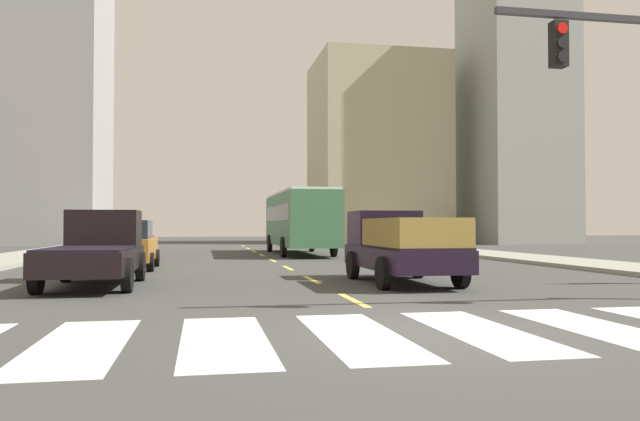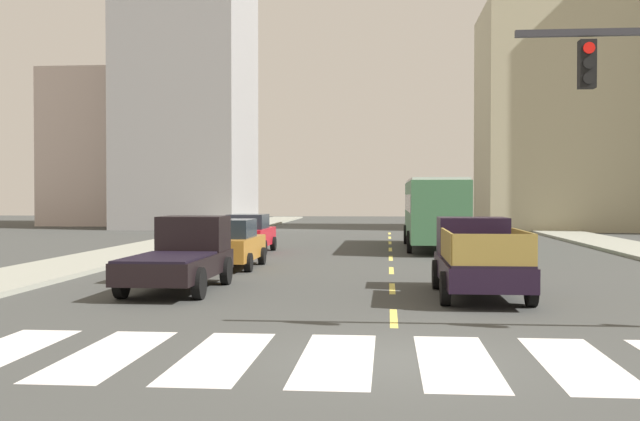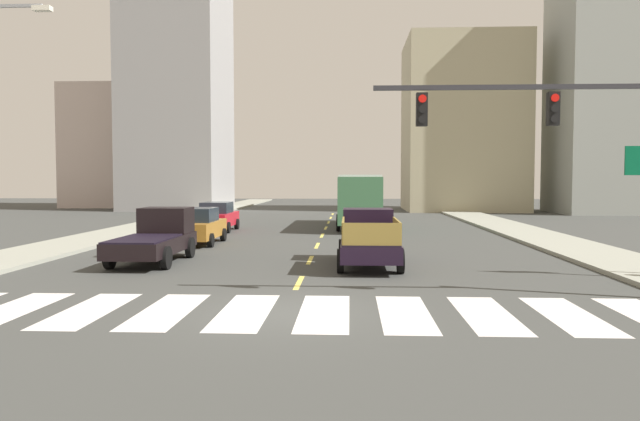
% 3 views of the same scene
% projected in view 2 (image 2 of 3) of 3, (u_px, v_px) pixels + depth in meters
% --- Properties ---
extents(ground_plane, '(160.00, 160.00, 0.00)m').
position_uv_depth(ground_plane, '(396.00, 360.00, 11.72)').
color(ground_plane, '#3D3F3C').
extents(sidewalk_left, '(3.26, 110.00, 0.15)m').
position_uv_depth(sidewalk_left, '(111.00, 256.00, 30.66)').
color(sidewalk_left, gray).
rests_on(sidewalk_left, ground).
extents(crosswalk_stripe_2, '(1.16, 3.97, 0.01)m').
position_uv_depth(crosswalk_stripe_2, '(108.00, 354.00, 12.14)').
color(crosswalk_stripe_2, silver).
rests_on(crosswalk_stripe_2, ground).
extents(crosswalk_stripe_3, '(1.16, 3.97, 0.01)m').
position_uv_depth(crosswalk_stripe_3, '(221.00, 356.00, 11.97)').
color(crosswalk_stripe_3, silver).
rests_on(crosswalk_stripe_3, ground).
extents(crosswalk_stripe_4, '(1.16, 3.97, 0.01)m').
position_uv_depth(crosswalk_stripe_4, '(337.00, 358.00, 11.81)').
color(crosswalk_stripe_4, silver).
rests_on(crosswalk_stripe_4, ground).
extents(crosswalk_stripe_5, '(1.16, 3.97, 0.01)m').
position_uv_depth(crosswalk_stripe_5, '(456.00, 361.00, 11.64)').
color(crosswalk_stripe_5, silver).
rests_on(crosswalk_stripe_5, ground).
extents(crosswalk_stripe_6, '(1.16, 3.97, 0.01)m').
position_uv_depth(crosswalk_stripe_6, '(578.00, 363.00, 11.48)').
color(crosswalk_stripe_6, silver).
rests_on(crosswalk_stripe_6, ground).
extents(lane_dash_0, '(0.16, 2.40, 0.01)m').
position_uv_depth(lane_dash_0, '(394.00, 318.00, 15.71)').
color(lane_dash_0, '#E2CF56').
rests_on(lane_dash_0, ground).
extents(lane_dash_1, '(0.16, 2.40, 0.01)m').
position_uv_depth(lane_dash_1, '(392.00, 288.00, 20.69)').
color(lane_dash_1, '#E2CF56').
rests_on(lane_dash_1, ground).
extents(lane_dash_2, '(0.16, 2.40, 0.01)m').
position_uv_depth(lane_dash_2, '(391.00, 270.00, 25.67)').
color(lane_dash_2, '#E2CF56').
rests_on(lane_dash_2, ground).
extents(lane_dash_3, '(0.16, 2.40, 0.01)m').
position_uv_depth(lane_dash_3, '(391.00, 258.00, 30.64)').
color(lane_dash_3, '#E2CF56').
rests_on(lane_dash_3, ground).
extents(lane_dash_4, '(0.16, 2.40, 0.01)m').
position_uv_depth(lane_dash_4, '(390.00, 249.00, 35.62)').
color(lane_dash_4, '#E2CF56').
rests_on(lane_dash_4, ground).
extents(lane_dash_5, '(0.16, 2.40, 0.01)m').
position_uv_depth(lane_dash_5, '(390.00, 243.00, 40.60)').
color(lane_dash_5, '#E2CF56').
rests_on(lane_dash_5, ground).
extents(lane_dash_6, '(0.16, 2.40, 0.01)m').
position_uv_depth(lane_dash_6, '(390.00, 238.00, 45.58)').
color(lane_dash_6, '#E2CF56').
rests_on(lane_dash_6, ground).
extents(lane_dash_7, '(0.16, 2.40, 0.01)m').
position_uv_depth(lane_dash_7, '(390.00, 233.00, 50.56)').
color(lane_dash_7, '#E2CF56').
rests_on(lane_dash_7, ground).
extents(pickup_stakebed, '(2.18, 5.20, 1.96)m').
position_uv_depth(pickup_stakebed, '(478.00, 259.00, 19.38)').
color(pickup_stakebed, black).
rests_on(pickup_stakebed, ground).
extents(pickup_dark, '(2.18, 5.20, 1.96)m').
position_uv_depth(pickup_dark, '(183.00, 255.00, 20.62)').
color(pickup_dark, black).
rests_on(pickup_dark, ground).
extents(city_bus, '(2.72, 10.80, 3.32)m').
position_uv_depth(city_bus, '(434.00, 208.00, 36.09)').
color(city_bus, '#3D6F49').
rests_on(city_bus, ground).
extents(sedan_far, '(2.02, 4.40, 1.72)m').
position_uv_depth(sedan_far, '(249.00, 233.00, 33.65)').
color(sedan_far, red).
rests_on(sedan_far, ground).
extents(sedan_near_left, '(2.02, 4.40, 1.72)m').
position_uv_depth(sedan_near_left, '(230.00, 244.00, 26.53)').
color(sedan_near_left, '#AD7127').
rests_on(sedan_near_left, ground).
extents(block_mid_right, '(11.03, 10.26, 16.54)m').
position_uv_depth(block_mid_right, '(556.00, 119.00, 56.50)').
color(block_mid_right, tan).
rests_on(block_mid_right, ground).
extents(block_low_left, '(8.23, 9.78, 13.19)m').
position_uv_depth(block_low_left, '(105.00, 150.00, 66.47)').
color(block_low_left, beige).
rests_on(block_low_left, ground).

